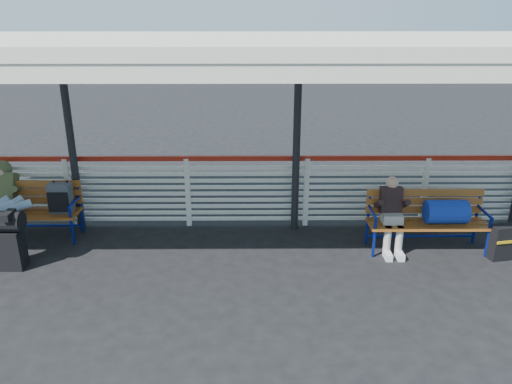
{
  "coord_description": "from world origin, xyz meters",
  "views": [
    {
      "loc": [
        1.09,
        -6.0,
        3.51
      ],
      "look_at": [
        1.14,
        1.0,
        0.94
      ],
      "focal_mm": 35.0,
      "sensor_mm": 36.0,
      "label": 1
    }
  ],
  "objects_px": {
    "bench_right": "(437,213)",
    "suitcase_side": "(503,242)",
    "bench_left": "(36,203)",
    "luggage_stack": "(6,238)",
    "companion_person": "(392,214)",
    "traveler_man": "(2,204)"
  },
  "relations": [
    {
      "from": "bench_left",
      "to": "companion_person",
      "type": "bearing_deg",
      "value": -5.0
    },
    {
      "from": "luggage_stack",
      "to": "companion_person",
      "type": "xyz_separation_m",
      "value": [
        5.59,
        0.54,
        0.12
      ]
    },
    {
      "from": "luggage_stack",
      "to": "bench_right",
      "type": "distance_m",
      "value": 6.3
    },
    {
      "from": "luggage_stack",
      "to": "companion_person",
      "type": "bearing_deg",
      "value": 6.82
    },
    {
      "from": "bench_left",
      "to": "companion_person",
      "type": "distance_m",
      "value": 5.59
    },
    {
      "from": "bench_left",
      "to": "suitcase_side",
      "type": "distance_m",
      "value": 7.22
    },
    {
      "from": "luggage_stack",
      "to": "bench_right",
      "type": "relative_size",
      "value": 0.49
    },
    {
      "from": "companion_person",
      "to": "suitcase_side",
      "type": "relative_size",
      "value": 2.15
    },
    {
      "from": "bench_right",
      "to": "companion_person",
      "type": "height_order",
      "value": "companion_person"
    },
    {
      "from": "bench_right",
      "to": "suitcase_side",
      "type": "xyz_separation_m",
      "value": [
        0.91,
        -0.3,
        -0.34
      ]
    },
    {
      "from": "bench_left",
      "to": "traveler_man",
      "type": "distance_m",
      "value": 0.51
    },
    {
      "from": "companion_person",
      "to": "suitcase_side",
      "type": "distance_m",
      "value": 1.66
    },
    {
      "from": "luggage_stack",
      "to": "bench_left",
      "type": "xyz_separation_m",
      "value": [
        0.02,
        1.03,
        0.12
      ]
    },
    {
      "from": "traveler_man",
      "to": "suitcase_side",
      "type": "relative_size",
      "value": 3.08
    },
    {
      "from": "bench_right",
      "to": "suitcase_side",
      "type": "relative_size",
      "value": 3.39
    },
    {
      "from": "bench_left",
      "to": "traveler_man",
      "type": "height_order",
      "value": "traveler_man"
    },
    {
      "from": "bench_left",
      "to": "traveler_man",
      "type": "bearing_deg",
      "value": -136.51
    },
    {
      "from": "bench_right",
      "to": "companion_person",
      "type": "bearing_deg",
      "value": -179.75
    },
    {
      "from": "bench_right",
      "to": "suitcase_side",
      "type": "distance_m",
      "value": 1.02
    },
    {
      "from": "luggage_stack",
      "to": "bench_right",
      "type": "bearing_deg",
      "value": 6.24
    },
    {
      "from": "bench_right",
      "to": "traveler_man",
      "type": "xyz_separation_m",
      "value": [
        -6.62,
        0.14,
        0.12
      ]
    },
    {
      "from": "luggage_stack",
      "to": "companion_person",
      "type": "distance_m",
      "value": 5.62
    }
  ]
}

